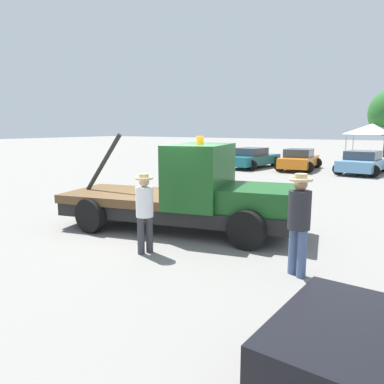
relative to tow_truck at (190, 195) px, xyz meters
The scene contains 8 objects.
ground_plane 1.03m from the tow_truck, 167.26° to the right, with size 160.00×160.00×0.00m, color gray.
tow_truck is the anchor object (origin of this frame).
person_near_truck 3.60m from the tow_truck, 24.35° to the right, with size 0.41×0.41×1.87m.
person_at_hood 2.01m from the tow_truck, 85.33° to the right, with size 0.38×0.38×1.72m.
parked_car_teal 16.06m from the tow_truck, 107.78° to the left, with size 2.78×4.85×1.34m.
parked_car_orange 15.82m from the tow_truck, 96.73° to the left, with size 2.65×4.71×1.34m.
parked_car_skyblue 15.90m from the tow_truck, 83.22° to the left, with size 2.77×4.76×1.34m.
canopy_tent_white 25.23m from the tow_truck, 87.56° to the left, with size 3.27×3.27×2.97m.
Camera 1 is at (5.51, -7.88, 2.66)m, focal length 35.00 mm.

